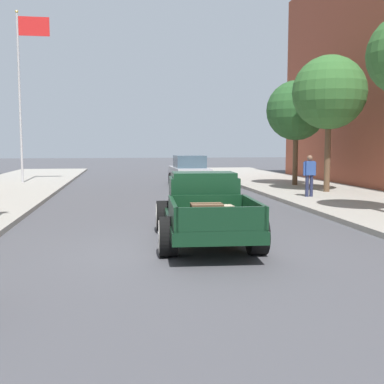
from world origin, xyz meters
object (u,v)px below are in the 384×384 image
object	(u,v)px
hotrod_truck_dark_green	(204,208)
street_tree_third	(296,111)
street_tree_second	(329,93)
pedestrian_sidewalk_right	(309,173)
car_background_silver	(189,172)
flagpole	(23,78)

from	to	relation	value
hotrod_truck_dark_green	street_tree_third	size ratio (longest dim) A/B	0.94
hotrod_truck_dark_green	street_tree_second	world-z (taller)	street_tree_second
pedestrian_sidewalk_right	hotrod_truck_dark_green	bearing A→B (deg)	-127.67
car_background_silver	street_tree_third	size ratio (longest dim) A/B	0.81
car_background_silver	street_tree_third	bearing A→B (deg)	-18.15
hotrod_truck_dark_green	pedestrian_sidewalk_right	bearing A→B (deg)	52.33
pedestrian_sidewalk_right	street_tree_third	xyz separation A→B (m)	(1.43, 5.35, 2.84)
street_tree_third	car_background_silver	bearing A→B (deg)	161.85
hotrod_truck_dark_green	pedestrian_sidewalk_right	xyz separation A→B (m)	(5.52, 7.14, 0.33)
street_tree_second	street_tree_third	xyz separation A→B (m)	(-0.13, 3.53, -0.52)
hotrod_truck_dark_green	street_tree_third	world-z (taller)	street_tree_third
hotrod_truck_dark_green	pedestrian_sidewalk_right	size ratio (longest dim) A/B	3.04
street_tree_second	car_background_silver	bearing A→B (deg)	135.69
pedestrian_sidewalk_right	street_tree_third	distance (m)	6.23
pedestrian_sidewalk_right	street_tree_second	world-z (taller)	street_tree_second
hotrod_truck_dark_green	street_tree_second	xyz separation A→B (m)	(7.08, 8.96, 3.69)
car_background_silver	street_tree_second	xyz separation A→B (m)	(5.39, -5.26, 3.68)
flagpole	street_tree_second	bearing A→B (deg)	-27.22
flagpole	pedestrian_sidewalk_right	bearing A→B (deg)	-35.88
flagpole	street_tree_third	bearing A→B (deg)	-14.89
flagpole	street_tree_third	distance (m)	14.56
hotrod_truck_dark_green	street_tree_second	bearing A→B (deg)	51.72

